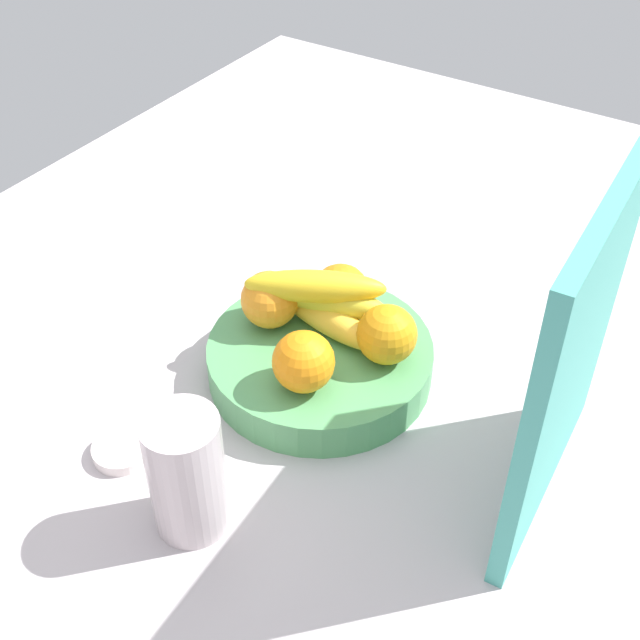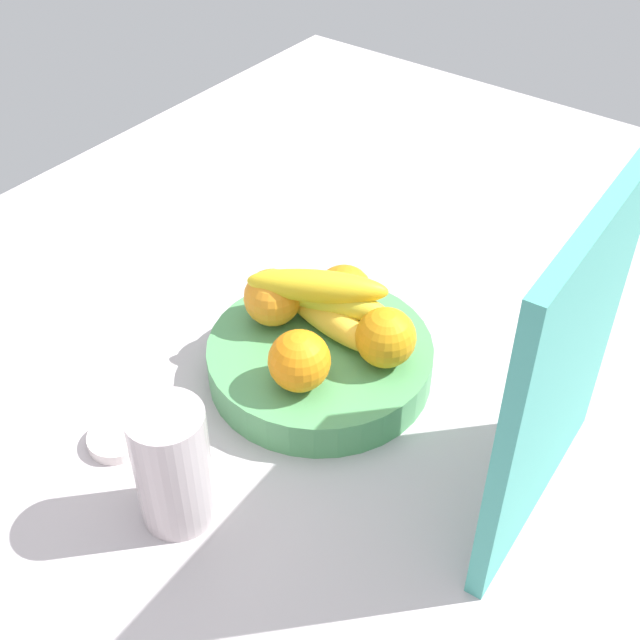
# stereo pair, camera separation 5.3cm
# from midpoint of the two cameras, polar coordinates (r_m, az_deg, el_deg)

# --- Properties ---
(ground_plane) EXTENTS (1.80, 1.40, 0.03)m
(ground_plane) POSITION_cam_midpoint_polar(r_m,az_deg,el_deg) (1.02, -0.64, -5.59)
(ground_plane) COLOR #B8AEB2
(fruit_bowl) EXTENTS (0.27, 0.27, 0.05)m
(fruit_bowl) POSITION_cam_midpoint_polar(r_m,az_deg,el_deg) (1.02, -1.49, -2.78)
(fruit_bowl) COLOR #529A5D
(fruit_bowl) RESTS_ON ground_plane
(orange_front_left) EXTENTS (0.07, 0.07, 0.07)m
(orange_front_left) POSITION_cam_midpoint_polar(r_m,az_deg,el_deg) (0.93, -2.77, -2.91)
(orange_front_left) COLOR orange
(orange_front_left) RESTS_ON fruit_bowl
(orange_front_right) EXTENTS (0.07, 0.07, 0.07)m
(orange_front_right) POSITION_cam_midpoint_polar(r_m,az_deg,el_deg) (0.96, 3.04, -1.03)
(orange_front_right) COLOR orange
(orange_front_right) RESTS_ON fruit_bowl
(orange_center) EXTENTS (0.07, 0.07, 0.07)m
(orange_center) POSITION_cam_midpoint_polar(r_m,az_deg,el_deg) (1.02, -0.05, 1.88)
(orange_center) COLOR orange
(orange_center) RESTS_ON fruit_bowl
(orange_back_left) EXTENTS (0.07, 0.07, 0.07)m
(orange_back_left) POSITION_cam_midpoint_polar(r_m,az_deg,el_deg) (1.02, -4.95, 1.37)
(orange_back_left) COLOR orange
(orange_back_left) RESTS_ON fruit_bowl
(banana_bunch) EXTENTS (0.12, 0.18, 0.08)m
(banana_bunch) POSITION_cam_midpoint_polar(r_m,az_deg,el_deg) (1.00, -1.42, 1.35)
(banana_bunch) COLOR yellow
(banana_bunch) RESTS_ON fruit_bowl
(cutting_board) EXTENTS (0.28, 0.03, 0.36)m
(cutting_board) POSITION_cam_midpoint_polar(r_m,az_deg,el_deg) (0.81, 15.05, -2.95)
(cutting_board) COLOR teal
(cutting_board) RESTS_ON ground_plane
(thermos_tumbler) EXTENTS (0.08, 0.08, 0.15)m
(thermos_tumbler) POSITION_cam_midpoint_polar(r_m,az_deg,el_deg) (0.85, -10.91, -10.34)
(thermos_tumbler) COLOR #C0B1B4
(thermos_tumbler) RESTS_ON ground_plane
(jar_lid) EXTENTS (0.07, 0.07, 0.01)m
(jar_lid) POSITION_cam_midpoint_polar(r_m,az_deg,el_deg) (0.97, -14.93, -8.62)
(jar_lid) COLOR white
(jar_lid) RESTS_ON ground_plane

